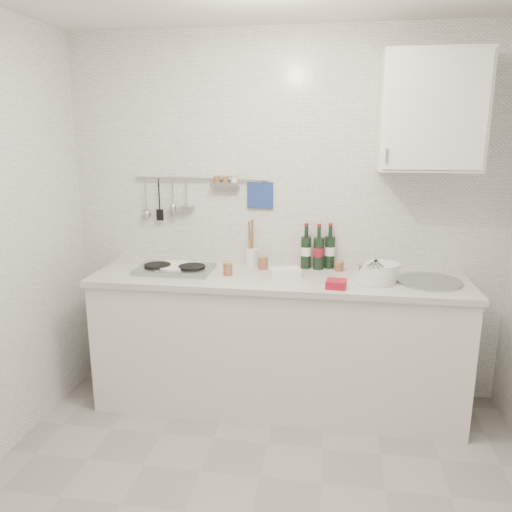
# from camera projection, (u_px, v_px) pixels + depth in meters

# --- Properties ---
(back_wall) EXTENTS (3.00, 0.02, 2.50)m
(back_wall) POSITION_uv_depth(u_px,v_px,m) (283.00, 218.00, 3.47)
(back_wall) COLOR silver
(back_wall) RESTS_ON floor
(counter) EXTENTS (2.44, 0.64, 0.96)m
(counter) POSITION_uv_depth(u_px,v_px,m) (278.00, 345.00, 3.37)
(counter) COLOR silver
(counter) RESTS_ON floor
(wall_rail) EXTENTS (0.98, 0.09, 0.34)m
(wall_rail) POSITION_uv_depth(u_px,v_px,m) (198.00, 192.00, 3.48)
(wall_rail) COLOR #93969B
(wall_rail) RESTS_ON back_wall
(wall_cabinet) EXTENTS (0.60, 0.38, 0.70)m
(wall_cabinet) POSITION_uv_depth(u_px,v_px,m) (431.00, 112.00, 2.99)
(wall_cabinet) COLOR silver
(wall_cabinet) RESTS_ON back_wall
(plate_stack_hob) EXTENTS (0.27, 0.27, 0.04)m
(plate_stack_hob) POSITION_uv_depth(u_px,v_px,m) (173.00, 267.00, 3.39)
(plate_stack_hob) COLOR #4C79AD
(plate_stack_hob) RESTS_ON counter
(plate_stack_sink) EXTENTS (0.28, 0.27, 0.12)m
(plate_stack_sink) POSITION_uv_depth(u_px,v_px,m) (378.00, 273.00, 3.12)
(plate_stack_sink) COLOR white
(plate_stack_sink) RESTS_ON counter
(wine_bottles) EXTENTS (0.23, 0.12, 0.31)m
(wine_bottles) POSITION_uv_depth(u_px,v_px,m) (318.00, 246.00, 3.41)
(wine_bottles) COLOR black
(wine_bottles) RESTS_ON counter
(butter_dish) EXTENTS (0.22, 0.16, 0.06)m
(butter_dish) POSITION_uv_depth(u_px,v_px,m) (285.00, 273.00, 3.23)
(butter_dish) COLOR white
(butter_dish) RESTS_ON counter
(strawberry_punnet) EXTENTS (0.13, 0.13, 0.05)m
(strawberry_punnet) POSITION_uv_depth(u_px,v_px,m) (336.00, 284.00, 3.00)
(strawberry_punnet) COLOR #AB1328
(strawberry_punnet) RESTS_ON counter
(utensil_crock) EXTENTS (0.08, 0.08, 0.33)m
(utensil_crock) POSITION_uv_depth(u_px,v_px,m) (251.00, 255.00, 3.49)
(utensil_crock) COLOR white
(utensil_crock) RESTS_ON counter
(jar_a) EXTENTS (0.07, 0.07, 0.09)m
(jar_a) POSITION_uv_depth(u_px,v_px,m) (263.00, 262.00, 3.42)
(jar_a) COLOR brown
(jar_a) RESTS_ON counter
(jar_b) EXTENTS (0.06, 0.06, 0.07)m
(jar_b) POSITION_uv_depth(u_px,v_px,m) (339.00, 266.00, 3.37)
(jar_b) COLOR brown
(jar_b) RESTS_ON counter
(jar_c) EXTENTS (0.07, 0.07, 0.09)m
(jar_c) POSITION_uv_depth(u_px,v_px,m) (364.00, 270.00, 3.23)
(jar_c) COLOR brown
(jar_c) RESTS_ON counter
(jar_d) EXTENTS (0.06, 0.06, 0.09)m
(jar_d) POSITION_uv_depth(u_px,v_px,m) (228.00, 268.00, 3.26)
(jar_d) COLOR brown
(jar_d) RESTS_ON counter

